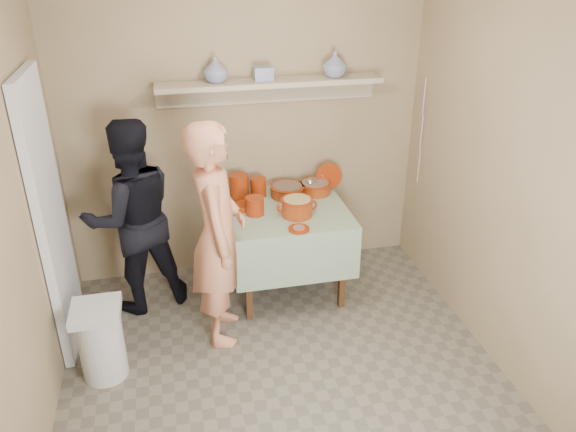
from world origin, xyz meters
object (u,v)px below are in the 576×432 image
object	(u,v)px
serving_table	(286,221)
trash_bin	(101,341)
person_cook	(218,235)
cazuela_rice	(297,206)
person_helper	(132,218)

from	to	relation	value
serving_table	trash_bin	size ratio (longest dim) A/B	1.74
serving_table	trash_bin	xyz separation A→B (m)	(-1.45, -0.80, -0.36)
person_cook	trash_bin	bearing A→B (deg)	115.78
person_cook	trash_bin	xyz separation A→B (m)	(-0.85, -0.30, -0.55)
serving_table	person_cook	bearing A→B (deg)	-140.32
trash_bin	cazuela_rice	bearing A→B (deg)	22.96
cazuela_rice	person_cook	bearing A→B (deg)	-152.79
person_helper	serving_table	size ratio (longest dim) A/B	1.62
person_cook	person_helper	xyz separation A→B (m)	(-0.61, 0.53, -0.05)
person_cook	trash_bin	world-z (taller)	person_cook
person_cook	person_helper	size ratio (longest dim) A/B	1.06
trash_bin	person_helper	bearing A→B (deg)	73.62
person_cook	serving_table	size ratio (longest dim) A/B	1.72
cazuela_rice	trash_bin	bearing A→B (deg)	-157.04
person_cook	serving_table	bearing A→B (deg)	-44.02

